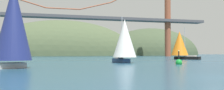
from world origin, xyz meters
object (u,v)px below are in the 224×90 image
object	(u,v)px
sailboat_white_mainsail	(124,39)
sailboat_navy_sail	(12,23)
sailboat_orange_sail	(180,44)
channel_buoy	(179,62)

from	to	relation	value
sailboat_white_mainsail	sailboat_navy_sail	xyz separation A→B (m)	(-19.44, -11.27, 1.28)
sailboat_white_mainsail	sailboat_navy_sail	world-z (taller)	sailboat_navy_sail
sailboat_navy_sail	sailboat_orange_sail	bearing A→B (deg)	34.86
sailboat_navy_sail	channel_buoy	size ratio (longest dim) A/B	4.32
sailboat_navy_sail	channel_buoy	distance (m)	26.72
sailboat_orange_sail	sailboat_navy_sail	bearing A→B (deg)	-145.14
sailboat_navy_sail	channel_buoy	xyz separation A→B (m)	(26.01, 2.98, -5.34)
sailboat_orange_sail	sailboat_white_mainsail	bearing A→B (deg)	-141.59
sailboat_navy_sail	channel_buoy	bearing A→B (deg)	6.53
sailboat_white_mainsail	sailboat_orange_sail	bearing A→B (deg)	38.41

